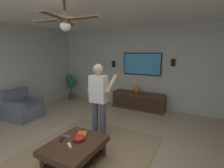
{
  "coord_description": "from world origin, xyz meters",
  "views": [
    {
      "loc": [
        -2.23,
        -1.62,
        1.92
      ],
      "look_at": [
        1.27,
        0.26,
        1.12
      ],
      "focal_mm": 27.0,
      "sensor_mm": 36.0,
      "label": 1
    }
  ],
  "objects_px": {
    "remote_black": "(62,139)",
    "tv": "(142,64)",
    "person_standing": "(99,97)",
    "wall_speaker_left": "(173,63)",
    "bowl": "(79,138)",
    "ceiling_fan": "(65,21)",
    "remote_grey": "(67,137)",
    "wall_speaker_right": "(114,64)",
    "media_console": "(138,101)",
    "remote_white": "(70,145)",
    "book": "(82,134)",
    "armchair": "(23,109)",
    "coffee_table": "(75,148)",
    "potted_plant_tall": "(71,83)",
    "vase_round": "(137,89)"
  },
  "relations": [
    {
      "from": "remote_black",
      "to": "tv",
      "type": "bearing_deg",
      "value": -32.37
    },
    {
      "from": "person_standing",
      "to": "wall_speaker_left",
      "type": "relative_size",
      "value": 7.45
    },
    {
      "from": "person_standing",
      "to": "remote_white",
      "type": "xyz_separation_m",
      "value": [
        -1.11,
        -0.14,
        -0.52
      ]
    },
    {
      "from": "tv",
      "to": "potted_plant_tall",
      "type": "xyz_separation_m",
      "value": [
        -0.42,
        2.73,
        -0.83
      ]
    },
    {
      "from": "armchair",
      "to": "vase_round",
      "type": "height_order",
      "value": "armchair"
    },
    {
      "from": "media_console",
      "to": "wall_speaker_right",
      "type": "distance_m",
      "value": 1.59
    },
    {
      "from": "wall_speaker_right",
      "to": "vase_round",
      "type": "bearing_deg",
      "value": -104.91
    },
    {
      "from": "potted_plant_tall",
      "to": "remote_white",
      "type": "height_order",
      "value": "potted_plant_tall"
    },
    {
      "from": "armchair",
      "to": "media_console",
      "type": "relative_size",
      "value": 0.51
    },
    {
      "from": "media_console",
      "to": "wall_speaker_left",
      "type": "relative_size",
      "value": 7.73
    },
    {
      "from": "wall_speaker_right",
      "to": "remote_black",
      "type": "bearing_deg",
      "value": -166.78
    },
    {
      "from": "person_standing",
      "to": "wall_speaker_left",
      "type": "distance_m",
      "value": 2.74
    },
    {
      "from": "armchair",
      "to": "potted_plant_tall",
      "type": "height_order",
      "value": "potted_plant_tall"
    },
    {
      "from": "person_standing",
      "to": "bowl",
      "type": "relative_size",
      "value": 8.12
    },
    {
      "from": "book",
      "to": "ceiling_fan",
      "type": "xyz_separation_m",
      "value": [
        -0.15,
        0.13,
        1.94
      ]
    },
    {
      "from": "remote_black",
      "to": "book",
      "type": "relative_size",
      "value": 0.68
    },
    {
      "from": "coffee_table",
      "to": "remote_white",
      "type": "height_order",
      "value": "remote_white"
    },
    {
      "from": "bowl",
      "to": "remote_black",
      "type": "height_order",
      "value": "bowl"
    },
    {
      "from": "wall_speaker_left",
      "to": "wall_speaker_right",
      "type": "bearing_deg",
      "value": 90.0
    },
    {
      "from": "media_console",
      "to": "wall_speaker_right",
      "type": "bearing_deg",
      "value": -103.5
    },
    {
      "from": "coffee_table",
      "to": "potted_plant_tall",
      "type": "bearing_deg",
      "value": 42.5
    },
    {
      "from": "tv",
      "to": "potted_plant_tall",
      "type": "bearing_deg",
      "value": -81.19
    },
    {
      "from": "wall_speaker_right",
      "to": "media_console",
      "type": "bearing_deg",
      "value": -103.5
    },
    {
      "from": "potted_plant_tall",
      "to": "book",
      "type": "xyz_separation_m",
      "value": [
        -2.72,
        -2.68,
        -0.23
      ]
    },
    {
      "from": "bowl",
      "to": "book",
      "type": "height_order",
      "value": "bowl"
    },
    {
      "from": "person_standing",
      "to": "remote_black",
      "type": "distance_m",
      "value": 1.15
    },
    {
      "from": "book",
      "to": "wall_speaker_right",
      "type": "bearing_deg",
      "value": 169.01
    },
    {
      "from": "coffee_table",
      "to": "media_console",
      "type": "height_order",
      "value": "media_console"
    },
    {
      "from": "potted_plant_tall",
      "to": "vase_round",
      "type": "xyz_separation_m",
      "value": [
        0.17,
        -2.66,
        0.02
      ]
    },
    {
      "from": "bowl",
      "to": "tv",
      "type": "bearing_deg",
      "value": 0.35
    },
    {
      "from": "remote_white",
      "to": "media_console",
      "type": "bearing_deg",
      "value": 125.93
    },
    {
      "from": "tv",
      "to": "wall_speaker_right",
      "type": "xyz_separation_m",
      "value": [
        0.01,
        1.06,
        -0.05
      ]
    },
    {
      "from": "wall_speaker_right",
      "to": "ceiling_fan",
      "type": "distance_m",
      "value": 3.55
    },
    {
      "from": "remote_grey",
      "to": "vase_round",
      "type": "height_order",
      "value": "vase_round"
    },
    {
      "from": "wall_speaker_left",
      "to": "potted_plant_tall",
      "type": "bearing_deg",
      "value": 96.71
    },
    {
      "from": "ceiling_fan",
      "to": "bowl",
      "type": "bearing_deg",
      "value": -91.63
    },
    {
      "from": "book",
      "to": "vase_round",
      "type": "xyz_separation_m",
      "value": [
        2.89,
        0.02,
        0.24
      ]
    },
    {
      "from": "media_console",
      "to": "remote_grey",
      "type": "relative_size",
      "value": 11.33
    },
    {
      "from": "coffee_table",
      "to": "potted_plant_tall",
      "type": "relative_size",
      "value": 1.01
    },
    {
      "from": "remote_grey",
      "to": "wall_speaker_right",
      "type": "height_order",
      "value": "wall_speaker_right"
    },
    {
      "from": "media_console",
      "to": "wall_speaker_left",
      "type": "xyz_separation_m",
      "value": [
        0.25,
        -0.98,
        1.28
      ]
    },
    {
      "from": "potted_plant_tall",
      "to": "remote_grey",
      "type": "height_order",
      "value": "potted_plant_tall"
    },
    {
      "from": "remote_black",
      "to": "remote_white",
      "type": "bearing_deg",
      "value": -138.01
    },
    {
      "from": "ceiling_fan",
      "to": "vase_round",
      "type": "bearing_deg",
      "value": -2.1
    },
    {
      "from": "media_console",
      "to": "remote_grey",
      "type": "xyz_separation_m",
      "value": [
        -3.09,
        0.25,
        0.14
      ]
    },
    {
      "from": "person_standing",
      "to": "book",
      "type": "height_order",
      "value": "person_standing"
    },
    {
      "from": "tv",
      "to": "armchair",
      "type": "bearing_deg",
      "value": -46.29
    },
    {
      "from": "bowl",
      "to": "ceiling_fan",
      "type": "distance_m",
      "value": 1.92
    },
    {
      "from": "remote_white",
      "to": "book",
      "type": "height_order",
      "value": "book"
    },
    {
      "from": "bowl",
      "to": "remote_grey",
      "type": "height_order",
      "value": "bowl"
    }
  ]
}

